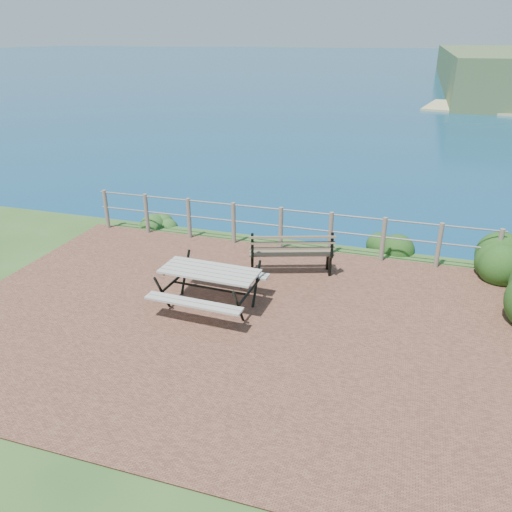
{
  "coord_description": "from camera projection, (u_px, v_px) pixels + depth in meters",
  "views": [
    {
      "loc": [
        2.66,
        -7.06,
        4.57
      ],
      "look_at": [
        0.08,
        1.17,
        0.75
      ],
      "focal_mm": 35.0,
      "sensor_mm": 36.0,
      "label": 1
    }
  ],
  "objects": [
    {
      "name": "ocean",
      "position": [
        417.0,
        49.0,
        183.28
      ],
      "size": [
        1200.0,
        1200.0,
        0.0
      ],
      "primitive_type": "plane",
      "color": "navy",
      "rests_on": "ground"
    },
    {
      "name": "picnic_table",
      "position": [
        210.0,
        284.0,
        8.97
      ],
      "size": [
        1.78,
        1.51,
        0.74
      ],
      "rotation": [
        0.0,
        0.0,
        -0.04
      ],
      "color": "#9B958B",
      "rests_on": "ground"
    },
    {
      "name": "safety_railing",
      "position": [
        281.0,
        226.0,
        11.43
      ],
      "size": [
        9.4,
        0.1,
        1.0
      ],
      "color": "#6B5B4C",
      "rests_on": "ground"
    },
    {
      "name": "shrub_right_edge",
      "position": [
        500.0,
        274.0,
        10.42
      ],
      "size": [
        1.06,
        1.06,
        1.52
      ],
      "primitive_type": "ellipsoid",
      "color": "#154314",
      "rests_on": "ground"
    },
    {
      "name": "shrub_lip_east",
      "position": [
        388.0,
        247.0,
        11.75
      ],
      "size": [
        0.86,
        0.86,
        0.63
      ],
      "primitive_type": "ellipsoid",
      "color": "#154314",
      "rests_on": "ground"
    },
    {
      "name": "shrub_lip_west",
      "position": [
        160.0,
        225.0,
        13.11
      ],
      "size": [
        0.75,
        0.75,
        0.49
      ],
      "primitive_type": "ellipsoid",
      "color": "#234E1D",
      "rests_on": "ground"
    },
    {
      "name": "park_bench",
      "position": [
        291.0,
        245.0,
        10.21
      ],
      "size": [
        1.77,
        0.96,
        0.97
      ],
      "rotation": [
        0.0,
        0.0,
        0.32
      ],
      "color": "brown",
      "rests_on": "ground"
    },
    {
      "name": "ground",
      "position": [
        231.0,
        320.0,
        8.74
      ],
      "size": [
        10.0,
        7.0,
        0.12
      ],
      "primitive_type": "cube",
      "color": "brown",
      "rests_on": "ground"
    }
  ]
}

